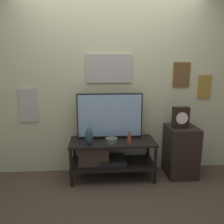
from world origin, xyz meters
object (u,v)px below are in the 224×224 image
Objects in this scene: vase_wide_bowl at (112,141)px; mantel_clock at (181,117)px; vase_urn_stoneware at (89,136)px; television at (110,116)px; vase_slim_bronze at (130,136)px.

mantel_clock reaches higher than vase_wide_bowl.
vase_wide_bowl is 0.70× the size of vase_urn_stoneware.
vase_wide_bowl is (0.01, -0.21, -0.29)m from television.
vase_urn_stoneware is at bearing -177.08° from vase_slim_bronze.
mantel_clock is (0.71, 0.08, 0.22)m from vase_slim_bronze.
mantel_clock is (0.95, 0.10, 0.28)m from vase_wide_bowl.
television is 3.96× the size of vase_urn_stoneware.
vase_urn_stoneware is 0.53m from vase_slim_bronze.
vase_slim_bronze is 0.75m from mantel_clock.
television is at bearing 141.96° from vase_slim_bronze.
television reaches higher than vase_slim_bronze.
mantel_clock is at bearing -6.72° from television.
mantel_clock is (0.96, -0.11, -0.01)m from television.
vase_slim_bronze is at bearing -173.47° from mantel_clock.
vase_slim_bronze is at bearing -38.04° from television.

